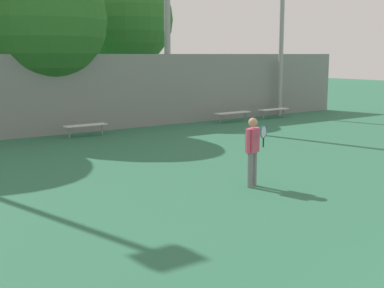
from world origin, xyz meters
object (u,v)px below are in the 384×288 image
bench_adjacent_court (274,110)px  bench_courtside_near (233,113)px  bench_by_gate (86,126)px  tree_dark_dense (41,20)px  tennis_player (253,148)px  tree_green_tall (126,19)px  light_pole_near_left (282,10)px

bench_adjacent_court → bench_courtside_near: bearing=180.0°
bench_by_gate → tree_dark_dense: size_ratio=0.24×
bench_adjacent_court → bench_by_gate: (-10.04, 0.00, -0.00)m
bench_adjacent_court → bench_by_gate: bearing=180.0°
tennis_player → bench_adjacent_court: bearing=22.5°
bench_adjacent_court → tree_green_tall: (-5.21, 5.32, 4.41)m
bench_courtside_near → tree_green_tall: bearing=115.8°
bench_by_gate → light_pole_near_left: (11.03, 0.58, 4.85)m
tennis_player → bench_by_gate: (0.22, 9.58, -0.52)m
bench_by_gate → tree_green_tall: 8.43m
bench_courtside_near → tree_green_tall: tree_green_tall is taller
light_pole_near_left → bench_by_gate: bearing=-177.0°
tennis_player → bench_by_gate: bearing=68.2°
tennis_player → bench_courtside_near: size_ratio=0.88×
light_pole_near_left → bench_adjacent_court: bearing=-149.9°
tree_green_tall → bench_courtside_near: bearing=-64.2°
tree_dark_dense → bench_adjacent_court: bearing=-12.7°
bench_adjacent_court → tree_green_tall: 8.65m
bench_courtside_near → bench_by_gate: bearing=180.0°
tennis_player → bench_adjacent_court: 14.05m
bench_by_gate → light_pole_near_left: 12.07m
tennis_player → tree_green_tall: (5.05, 14.90, 3.89)m
bench_courtside_near → tree_dark_dense: (-8.06, 2.41, 4.02)m
bench_by_gate → tree_dark_dense: tree_dark_dense is taller
bench_courtside_near → tree_dark_dense: bearing=163.3°
bench_adjacent_court → tree_green_tall: bearing=134.4°
bench_adjacent_court → tree_green_tall: size_ratio=0.24×
tennis_player → bench_courtside_near: bearing=31.0°
bench_adjacent_court → light_pole_near_left: 4.98m
bench_courtside_near → tree_dark_dense: size_ratio=0.27×
bench_by_gate → light_pole_near_left: light_pole_near_left is taller
light_pole_near_left → tree_dark_dense: light_pole_near_left is taller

